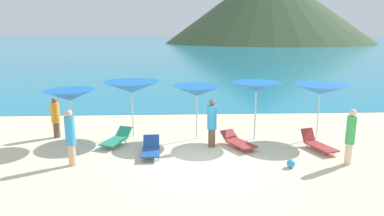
{
  "coord_description": "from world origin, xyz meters",
  "views": [
    {
      "loc": [
        -0.75,
        -10.51,
        4.32
      ],
      "look_at": [
        -0.17,
        3.27,
        1.2
      ],
      "focal_mm": 31.01,
      "sensor_mm": 36.0,
      "label": 1
    }
  ],
  "objects_px": {
    "lounge_chair_2": "(238,141)",
    "beachgoer_1": "(350,135)",
    "beachgoer_3": "(212,122)",
    "beach_ball": "(291,164)",
    "umbrella_2": "(197,91)",
    "beachgoer_2": "(70,136)",
    "umbrella_0": "(70,95)",
    "lounge_chair_3": "(151,149)",
    "umbrella_3": "(256,87)",
    "lounge_chair_1": "(117,138)",
    "umbrella_4": "(320,90)",
    "umbrella_1": "(132,87)",
    "lounge_chair_0": "(317,143)",
    "beachgoer_0": "(56,117)"
  },
  "relations": [
    {
      "from": "umbrella_0",
      "to": "lounge_chair_3",
      "type": "relative_size",
      "value": 1.48
    },
    {
      "from": "umbrella_0",
      "to": "beachgoer_2",
      "type": "relative_size",
      "value": 1.15
    },
    {
      "from": "umbrella_0",
      "to": "umbrella_1",
      "type": "distance_m",
      "value": 2.44
    },
    {
      "from": "umbrella_0",
      "to": "beachgoer_0",
      "type": "relative_size",
      "value": 1.28
    },
    {
      "from": "lounge_chair_3",
      "to": "beach_ball",
      "type": "distance_m",
      "value": 4.86
    },
    {
      "from": "umbrella_3",
      "to": "beachgoer_3",
      "type": "height_order",
      "value": "umbrella_3"
    },
    {
      "from": "beachgoer_0",
      "to": "umbrella_2",
      "type": "bearing_deg",
      "value": 54.78
    },
    {
      "from": "umbrella_1",
      "to": "lounge_chair_0",
      "type": "distance_m",
      "value": 7.68
    },
    {
      "from": "lounge_chair_0",
      "to": "lounge_chair_1",
      "type": "height_order",
      "value": "lounge_chair_0"
    },
    {
      "from": "beachgoer_2",
      "to": "lounge_chair_1",
      "type": "bearing_deg",
      "value": 146.28
    },
    {
      "from": "umbrella_2",
      "to": "beachgoer_2",
      "type": "bearing_deg",
      "value": -147.57
    },
    {
      "from": "lounge_chair_0",
      "to": "beachgoer_2",
      "type": "xyz_separation_m",
      "value": [
        -8.79,
        -1.15,
        0.77
      ]
    },
    {
      "from": "lounge_chair_2",
      "to": "beachgoer_1",
      "type": "height_order",
      "value": "beachgoer_1"
    },
    {
      "from": "lounge_chair_1",
      "to": "beachgoer_1",
      "type": "relative_size",
      "value": 0.89
    },
    {
      "from": "umbrella_1",
      "to": "beachgoer_0",
      "type": "distance_m",
      "value": 3.45
    },
    {
      "from": "umbrella_0",
      "to": "umbrella_2",
      "type": "xyz_separation_m",
      "value": [
        4.96,
        0.48,
        0.05
      ]
    },
    {
      "from": "umbrella_2",
      "to": "beachgoer_3",
      "type": "bearing_deg",
      "value": -64.06
    },
    {
      "from": "beachgoer_1",
      "to": "lounge_chair_1",
      "type": "bearing_deg",
      "value": 112.12
    },
    {
      "from": "beachgoer_0",
      "to": "beach_ball",
      "type": "height_order",
      "value": "beachgoer_0"
    },
    {
      "from": "umbrella_0",
      "to": "lounge_chair_1",
      "type": "height_order",
      "value": "umbrella_0"
    },
    {
      "from": "beachgoer_0",
      "to": "beach_ball",
      "type": "distance_m",
      "value": 9.58
    },
    {
      "from": "beachgoer_3",
      "to": "beach_ball",
      "type": "bearing_deg",
      "value": 21.54
    },
    {
      "from": "umbrella_0",
      "to": "beachgoer_2",
      "type": "distance_m",
      "value": 2.53
    },
    {
      "from": "lounge_chair_3",
      "to": "beach_ball",
      "type": "bearing_deg",
      "value": -18.8
    },
    {
      "from": "lounge_chair_3",
      "to": "lounge_chair_0",
      "type": "bearing_deg",
      "value": 0.08
    },
    {
      "from": "lounge_chair_3",
      "to": "beachgoer_3",
      "type": "height_order",
      "value": "beachgoer_3"
    },
    {
      "from": "beachgoer_1",
      "to": "lounge_chair_3",
      "type": "bearing_deg",
      "value": 118.88
    },
    {
      "from": "beachgoer_1",
      "to": "lounge_chair_2",
      "type": "bearing_deg",
      "value": 99.91
    },
    {
      "from": "umbrella_3",
      "to": "lounge_chair_1",
      "type": "distance_m",
      "value": 5.95
    },
    {
      "from": "lounge_chair_2",
      "to": "beach_ball",
      "type": "bearing_deg",
      "value": -84.2
    },
    {
      "from": "umbrella_4",
      "to": "beachgoer_2",
      "type": "xyz_separation_m",
      "value": [
        -9.34,
        -2.54,
        -1.05
      ]
    },
    {
      "from": "lounge_chair_2",
      "to": "umbrella_1",
      "type": "bearing_deg",
      "value": 130.91
    },
    {
      "from": "umbrella_4",
      "to": "lounge_chair_2",
      "type": "height_order",
      "value": "umbrella_4"
    },
    {
      "from": "umbrella_2",
      "to": "lounge_chair_1",
      "type": "relative_size",
      "value": 1.32
    },
    {
      "from": "beachgoer_2",
      "to": "beachgoer_3",
      "type": "height_order",
      "value": "beachgoer_2"
    },
    {
      "from": "umbrella_0",
      "to": "umbrella_4",
      "type": "height_order",
      "value": "umbrella_4"
    },
    {
      "from": "lounge_chair_2",
      "to": "umbrella_0",
      "type": "bearing_deg",
      "value": 145.41
    },
    {
      "from": "lounge_chair_2",
      "to": "beachgoer_2",
      "type": "distance_m",
      "value": 6.08
    },
    {
      "from": "umbrella_2",
      "to": "beachgoer_1",
      "type": "relative_size",
      "value": 1.17
    },
    {
      "from": "umbrella_3",
      "to": "lounge_chair_0",
      "type": "xyz_separation_m",
      "value": [
        2.09,
        -1.39,
        -1.94
      ]
    },
    {
      "from": "lounge_chair_3",
      "to": "beachgoer_1",
      "type": "distance_m",
      "value": 6.82
    },
    {
      "from": "lounge_chair_2",
      "to": "beachgoer_1",
      "type": "relative_size",
      "value": 0.89
    },
    {
      "from": "umbrella_4",
      "to": "beachgoer_2",
      "type": "height_order",
      "value": "umbrella_4"
    },
    {
      "from": "umbrella_1",
      "to": "umbrella_2",
      "type": "distance_m",
      "value": 2.73
    },
    {
      "from": "beachgoer_1",
      "to": "beachgoer_3",
      "type": "xyz_separation_m",
      "value": [
        -4.41,
        1.95,
        -0.04
      ]
    },
    {
      "from": "umbrella_0",
      "to": "umbrella_1",
      "type": "height_order",
      "value": "umbrella_1"
    },
    {
      "from": "beachgoer_3",
      "to": "umbrella_3",
      "type": "bearing_deg",
      "value": 88.89
    },
    {
      "from": "lounge_chair_3",
      "to": "beachgoer_2",
      "type": "xyz_separation_m",
      "value": [
        -2.55,
        -0.82,
        0.76
      ]
    },
    {
      "from": "beachgoer_3",
      "to": "umbrella_2",
      "type": "bearing_deg",
      "value": 179.69
    },
    {
      "from": "umbrella_2",
      "to": "umbrella_4",
      "type": "height_order",
      "value": "umbrella_4"
    }
  ]
}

